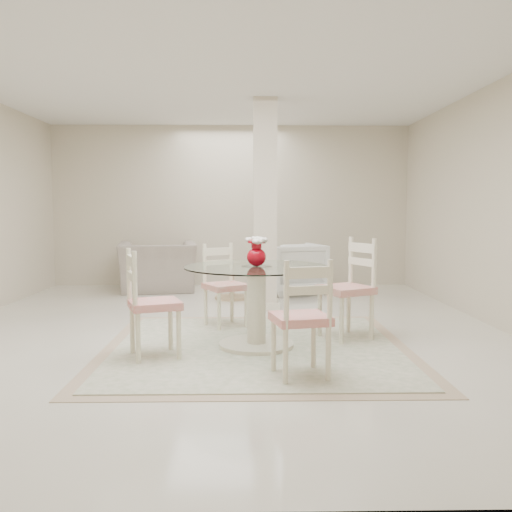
{
  "coord_description": "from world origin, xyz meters",
  "views": [
    {
      "loc": [
        0.25,
        -5.73,
        1.3
      ],
      "look_at": [
        0.35,
        -0.53,
        0.85
      ],
      "focal_mm": 38.0,
      "sensor_mm": 36.0,
      "label": 1
    }
  ],
  "objects_px": {
    "dining_chair_north": "(223,279)",
    "side_table": "(232,282)",
    "column": "(265,205)",
    "red_vase": "(257,251)",
    "dining_chair_east": "(352,281)",
    "recliner_taupe": "(158,267)",
    "dining_table": "(256,306)",
    "dining_chair_west": "(147,296)",
    "dining_chair_south": "(303,310)",
    "armchair_white": "(293,268)"
  },
  "relations": [
    {
      "from": "dining_chair_north",
      "to": "side_table",
      "type": "relative_size",
      "value": 1.88
    },
    {
      "from": "side_table",
      "to": "column",
      "type": "bearing_deg",
      "value": -59.24
    },
    {
      "from": "red_vase",
      "to": "dining_chair_east",
      "type": "height_order",
      "value": "dining_chair_east"
    },
    {
      "from": "recliner_taupe",
      "to": "side_table",
      "type": "distance_m",
      "value": 1.43
    },
    {
      "from": "red_vase",
      "to": "dining_table",
      "type": "bearing_deg",
      "value": 146.31
    },
    {
      "from": "column",
      "to": "dining_chair_east",
      "type": "xyz_separation_m",
      "value": [
        0.81,
        -1.68,
        -0.76
      ]
    },
    {
      "from": "column",
      "to": "side_table",
      "type": "relative_size",
      "value": 5.03
    },
    {
      "from": "dining_table",
      "to": "dining_chair_west",
      "type": "xyz_separation_m",
      "value": [
        -0.96,
        -0.34,
        0.16
      ]
    },
    {
      "from": "dining_chair_west",
      "to": "side_table",
      "type": "height_order",
      "value": "dining_chair_west"
    },
    {
      "from": "dining_table",
      "to": "dining_chair_north",
      "type": "bearing_deg",
      "value": 110.32
    },
    {
      "from": "column",
      "to": "dining_chair_south",
      "type": "height_order",
      "value": "column"
    },
    {
      "from": "dining_table",
      "to": "armchair_white",
      "type": "bearing_deg",
      "value": 79.11
    },
    {
      "from": "dining_chair_north",
      "to": "dining_table",
      "type": "bearing_deg",
      "value": -99.13
    },
    {
      "from": "dining_chair_east",
      "to": "armchair_white",
      "type": "height_order",
      "value": "dining_chair_east"
    },
    {
      "from": "armchair_white",
      "to": "side_table",
      "type": "xyz_separation_m",
      "value": [
        -0.93,
        -0.48,
        -0.14
      ]
    },
    {
      "from": "armchair_white",
      "to": "red_vase",
      "type": "bearing_deg",
      "value": 62.81
    },
    {
      "from": "red_vase",
      "to": "dining_chair_south",
      "type": "height_order",
      "value": "red_vase"
    },
    {
      "from": "red_vase",
      "to": "side_table",
      "type": "height_order",
      "value": "red_vase"
    },
    {
      "from": "dining_chair_west",
      "to": "red_vase",
      "type": "bearing_deg",
      "value": -90.17
    },
    {
      "from": "dining_chair_east",
      "to": "column",
      "type": "bearing_deg",
      "value": 178.87
    },
    {
      "from": "dining_chair_east",
      "to": "armchair_white",
      "type": "xyz_separation_m",
      "value": [
        -0.33,
        2.92,
        -0.2
      ]
    },
    {
      "from": "red_vase",
      "to": "side_table",
      "type": "xyz_separation_m",
      "value": [
        -0.31,
        2.79,
        -0.67
      ]
    },
    {
      "from": "dining_chair_south",
      "to": "side_table",
      "type": "distance_m",
      "value": 3.82
    },
    {
      "from": "dining_chair_west",
      "to": "recliner_taupe",
      "type": "bearing_deg",
      "value": -11.84
    },
    {
      "from": "column",
      "to": "side_table",
      "type": "distance_m",
      "value": 1.41
    },
    {
      "from": "dining_chair_south",
      "to": "column",
      "type": "bearing_deg",
      "value": -98.77
    },
    {
      "from": "dining_chair_north",
      "to": "red_vase",
      "type": "bearing_deg",
      "value": -99.0
    },
    {
      "from": "side_table",
      "to": "dining_chair_east",
      "type": "bearing_deg",
      "value": -62.67
    },
    {
      "from": "red_vase",
      "to": "dining_chair_west",
      "type": "relative_size",
      "value": 0.26
    },
    {
      "from": "dining_chair_north",
      "to": "dining_chair_east",
      "type": "bearing_deg",
      "value": -53.99
    },
    {
      "from": "dining_chair_east",
      "to": "dining_chair_north",
      "type": "distance_m",
      "value": 1.44
    },
    {
      "from": "recliner_taupe",
      "to": "armchair_white",
      "type": "relative_size",
      "value": 1.38
    },
    {
      "from": "red_vase",
      "to": "dining_chair_east",
      "type": "relative_size",
      "value": 0.25
    },
    {
      "from": "dining_chair_east",
      "to": "armchair_white",
      "type": "bearing_deg",
      "value": 159.59
    },
    {
      "from": "red_vase",
      "to": "side_table",
      "type": "distance_m",
      "value": 2.89
    },
    {
      "from": "dining_chair_south",
      "to": "dining_chair_north",
      "type": "bearing_deg",
      "value": -82.52
    },
    {
      "from": "column",
      "to": "dining_table",
      "type": "height_order",
      "value": "column"
    },
    {
      "from": "dining_chair_east",
      "to": "dining_chair_south",
      "type": "xyz_separation_m",
      "value": [
        -0.62,
        -1.31,
        -0.05
      ]
    },
    {
      "from": "dining_chair_west",
      "to": "dining_chair_south",
      "type": "bearing_deg",
      "value": -135.16
    },
    {
      "from": "dining_chair_south",
      "to": "recliner_taupe",
      "type": "xyz_separation_m",
      "value": [
        -1.83,
        4.53,
        -0.15
      ]
    },
    {
      "from": "recliner_taupe",
      "to": "side_table",
      "type": "height_order",
      "value": "recliner_taupe"
    },
    {
      "from": "dining_chair_north",
      "to": "dining_chair_west",
      "type": "relative_size",
      "value": 0.96
    },
    {
      "from": "dining_chair_east",
      "to": "recliner_taupe",
      "type": "distance_m",
      "value": 4.05
    },
    {
      "from": "column",
      "to": "armchair_white",
      "type": "distance_m",
      "value": 1.64
    },
    {
      "from": "recliner_taupe",
      "to": "armchair_white",
      "type": "xyz_separation_m",
      "value": [
        2.13,
        -0.3,
        0.01
      ]
    },
    {
      "from": "red_vase",
      "to": "armchair_white",
      "type": "height_order",
      "value": "red_vase"
    },
    {
      "from": "dining_chair_east",
      "to": "side_table",
      "type": "relative_size",
      "value": 2.08
    },
    {
      "from": "side_table",
      "to": "dining_chair_south",
      "type": "bearing_deg",
      "value": -80.38
    },
    {
      "from": "column",
      "to": "side_table",
      "type": "bearing_deg",
      "value": 120.76
    },
    {
      "from": "column",
      "to": "red_vase",
      "type": "height_order",
      "value": "column"
    }
  ]
}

